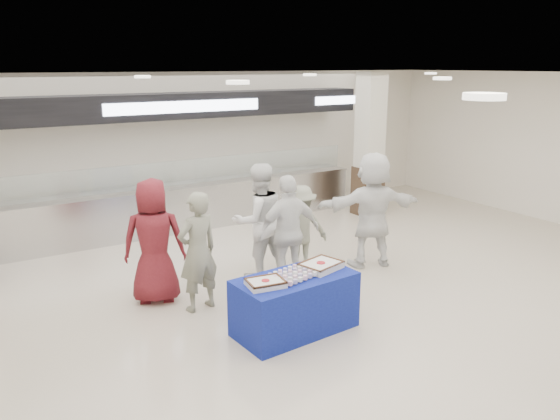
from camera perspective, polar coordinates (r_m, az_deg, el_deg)
ground at (r=7.35m, az=6.72°, el=-12.21°), size 14.00×14.00×0.00m
serving_line at (r=11.46m, az=-10.16°, el=3.73°), size 8.70×0.85×2.80m
column_right at (r=12.47m, az=9.31°, el=6.40°), size 0.55×0.55×3.20m
display_table at (r=7.10m, az=1.57°, el=-9.78°), size 1.60×0.88×0.75m
sheet_cake_left at (r=6.65m, az=-1.52°, el=-7.58°), size 0.48×0.40×0.09m
sheet_cake_right at (r=7.20m, az=4.29°, el=-5.75°), size 0.60×0.52×0.10m
cupcake_tray at (r=6.89m, az=1.32°, el=-6.84°), size 0.50×0.42×0.07m
civilian_maroon at (r=7.98m, az=-13.03°, el=-3.19°), size 1.04×0.88×1.82m
soldier_a at (r=7.61m, az=-8.58°, el=-4.33°), size 0.69×0.52×1.70m
chef_tall at (r=8.72m, az=-2.23°, el=-1.13°), size 0.94×0.75×1.86m
chef_short at (r=8.28m, az=0.93°, el=-2.33°), size 1.06×0.50×1.77m
soldier_b at (r=9.06m, az=2.15°, el=-1.89°), size 1.05×0.80×1.44m
civilian_white at (r=9.29m, az=9.60°, el=0.03°), size 1.91×1.11×1.97m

